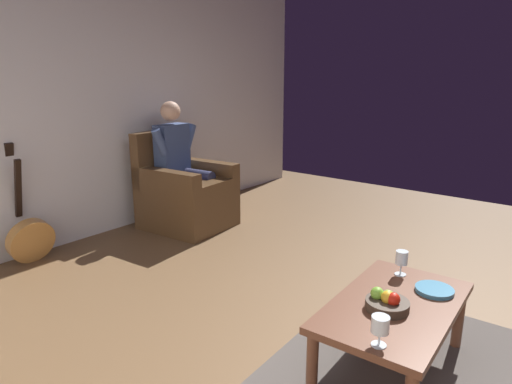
{
  "coord_description": "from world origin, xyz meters",
  "views": [
    {
      "loc": [
        2.37,
        0.78,
        1.6
      ],
      "look_at": [
        -0.4,
        -1.4,
        0.67
      ],
      "focal_mm": 31.25,
      "sensor_mm": 36.0,
      "label": 1
    }
  ],
  "objects": [
    {
      "name": "coffee_table",
      "position": [
        0.21,
        0.03,
        0.35
      ],
      "size": [
        1.03,
        0.62,
        0.41
      ],
      "rotation": [
        0.0,
        0.0,
        0.03
      ],
      "color": "brown",
      "rests_on": "ground"
    },
    {
      "name": "wall_back",
      "position": [
        0.0,
        -3.23,
        1.37
      ],
      "size": [
        6.74,
        0.06,
        2.75
      ],
      "primitive_type": "cube",
      "color": "silver",
      "rests_on": "ground"
    },
    {
      "name": "armchair",
      "position": [
        -0.78,
        -2.68,
        0.35
      ],
      "size": [
        0.82,
        0.9,
        1.02
      ],
      "rotation": [
        0.0,
        0.0,
        0.08
      ],
      "color": "#533920",
      "rests_on": "ground"
    },
    {
      "name": "rug",
      "position": [
        0.21,
        0.03,
        0.0
      ],
      "size": [
        1.75,
        1.25,
        0.01
      ],
      "primitive_type": "cube",
      "rotation": [
        0.0,
        0.0,
        0.03
      ],
      "color": "#4E4742",
      "rests_on": "ground"
    },
    {
      "name": "wine_glass_far",
      "position": [
        -0.15,
        -0.07,
        0.51
      ],
      "size": [
        0.07,
        0.07,
        0.16
      ],
      "color": "silver",
      "rests_on": "coffee_table"
    },
    {
      "name": "guitar",
      "position": [
        0.72,
        -3.02,
        0.23
      ],
      "size": [
        0.39,
        0.31,
        1.05
      ],
      "color": "#BC803E",
      "rests_on": "ground"
    },
    {
      "name": "wine_glass_near",
      "position": [
        0.64,
        0.12,
        0.51
      ],
      "size": [
        0.08,
        0.08,
        0.15
      ],
      "color": "silver",
      "rests_on": "coffee_table"
    },
    {
      "name": "decorative_dish",
      "position": [
        -0.05,
        0.16,
        0.42
      ],
      "size": [
        0.21,
        0.21,
        0.02
      ],
      "primitive_type": "cylinder",
      "color": "teal",
      "rests_on": "coffee_table"
    },
    {
      "name": "fruit_bowl",
      "position": [
        0.3,
        0.02,
        0.45
      ],
      "size": [
        0.23,
        0.23,
        0.11
      ],
      "color": "#392C22",
      "rests_on": "coffee_table"
    },
    {
      "name": "person_seated",
      "position": [
        -0.78,
        -2.7,
        0.72
      ],
      "size": [
        0.64,
        0.62,
        1.33
      ],
      "rotation": [
        0.0,
        0.0,
        0.08
      ],
      "color": "#3A4C75",
      "rests_on": "ground"
    },
    {
      "name": "ground_plane",
      "position": [
        0.0,
        0.0,
        0.0
      ],
      "size": [
        7.67,
        7.67,
        0.0
      ],
      "primitive_type": "plane",
      "color": "brown"
    }
  ]
}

